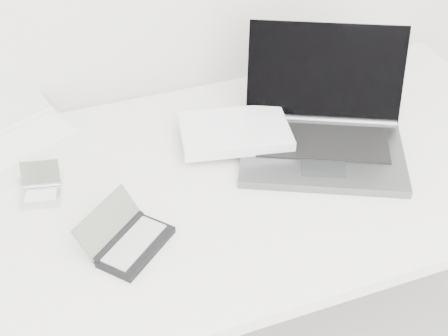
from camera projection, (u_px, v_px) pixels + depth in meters
name	position (u px, v px, depth m)	size (l,w,h in m)	color
desk	(230.00, 191.00, 1.47)	(1.60, 0.80, 0.73)	white
laptop_large	(297.00, 130.00, 1.51)	(0.59, 0.48, 0.25)	#585B5D
netbook_open_white	(16.00, 136.00, 1.52)	(0.39, 0.43, 0.11)	white
pda_silver	(41.00, 191.00, 1.38)	(0.10, 0.10, 0.07)	silver
palmtop_charcoal	(128.00, 240.00, 1.25)	(0.21, 0.20, 0.08)	black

